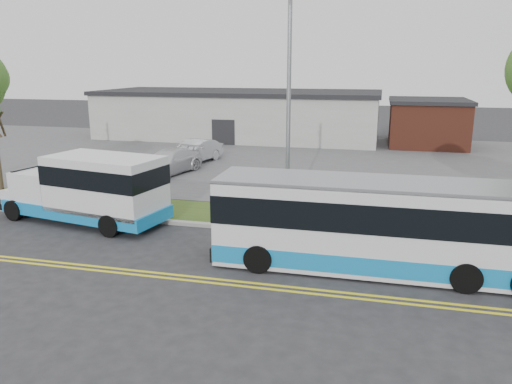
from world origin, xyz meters
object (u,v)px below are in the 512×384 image
(transit_bus, at_px, (380,226))
(pedestrian, at_px, (89,186))
(streetlight_near, at_px, (288,99))
(parked_car_b, at_px, (169,162))
(parked_car_a, at_px, (195,151))
(shuttle_bus, at_px, (92,187))

(transit_bus, distance_m, pedestrian, 14.19)
(streetlight_near, height_order, parked_car_b, streetlight_near)
(streetlight_near, bearing_deg, transit_bus, -49.20)
(transit_bus, distance_m, parked_car_a, 20.09)
(shuttle_bus, xyz_separation_m, pedestrian, (-1.58, 2.20, -0.57))
(shuttle_bus, bearing_deg, parked_car_b, 104.91)
(streetlight_near, relative_size, pedestrian, 5.24)
(parked_car_a, bearing_deg, streetlight_near, -37.17)
(shuttle_bus, bearing_deg, pedestrian, 136.06)
(streetlight_near, height_order, pedestrian, streetlight_near)
(streetlight_near, xyz_separation_m, shuttle_bus, (-7.97, -2.26, -3.66))
(pedestrian, distance_m, parked_car_b, 7.58)
(parked_car_a, relative_size, parked_car_b, 0.92)
(parked_car_b, bearing_deg, parked_car_a, 100.69)
(shuttle_bus, height_order, transit_bus, transit_bus)
(shuttle_bus, distance_m, transit_bus, 12.10)
(transit_bus, bearing_deg, parked_car_b, 136.19)
(pedestrian, bearing_deg, parked_car_b, -99.03)
(shuttle_bus, distance_m, parked_car_a, 13.55)
(pedestrian, bearing_deg, streetlight_near, 177.49)
(pedestrian, relative_size, parked_car_a, 0.39)
(streetlight_near, distance_m, shuttle_bus, 9.06)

